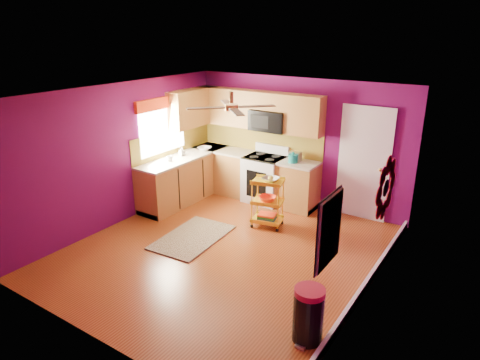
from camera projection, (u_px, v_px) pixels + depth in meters
The scene contains 18 objects.
ground at pixel (225, 251), 6.86m from camera, with size 5.00×5.00×0.00m, color maroon.
room_envelope at pixel (226, 153), 6.30m from camera, with size 4.54×5.04×2.52m.
lower_cabinets at pixel (223, 178), 8.84m from camera, with size 2.81×2.31×0.94m.
electric_range at pixel (265, 178), 8.69m from camera, with size 0.76×0.66×1.13m.
upper_cabinetry at pixel (236, 111), 8.61m from camera, with size 2.80×2.30×1.26m.
left_window at pixel (162, 118), 8.25m from camera, with size 0.08×1.35×1.08m.
panel_door at pixel (364, 165), 7.76m from camera, with size 0.95×0.11×2.15m.
right_wall_art at pixel (364, 205), 4.96m from camera, with size 0.04×2.74×1.04m.
ceiling_fan at pixel (231, 106), 6.25m from camera, with size 1.01×1.01×0.26m.
shag_rug at pixel (193, 237), 7.27m from camera, with size 0.88×1.44×0.02m, color black.
rolling_cart at pixel (268, 200), 7.56m from camera, with size 0.61×0.50×0.96m.
trash_can at pixel (308, 315), 4.81m from camera, with size 0.36×0.38×0.67m.
teal_kettle at pixel (293, 158), 8.15m from camera, with size 0.18×0.18×0.21m.
toaster at pixel (295, 156), 8.26m from camera, with size 0.22×0.15×0.18m, color beige.
soap_bottle_a at pixel (181, 152), 8.57m from camera, with size 0.08×0.08×0.18m, color #EA3F72.
soap_bottle_b at pixel (183, 152), 8.61m from camera, with size 0.12×0.12×0.16m, color white.
counter_dish at pixel (205, 149), 8.99m from camera, with size 0.27×0.27×0.07m, color white.
counter_cup at pixel (169, 159), 8.25m from camera, with size 0.13×0.13×0.10m, color white.
Camera 1 is at (3.54, -4.95, 3.38)m, focal length 32.00 mm.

